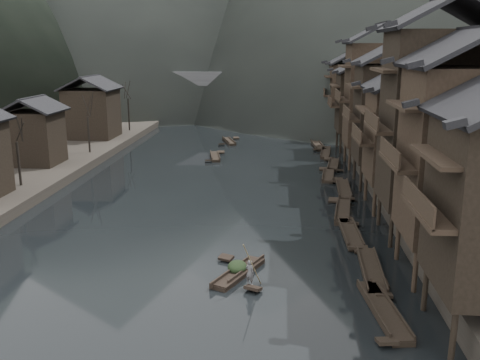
# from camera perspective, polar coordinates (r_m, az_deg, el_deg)

# --- Properties ---
(water) EXTENTS (300.00, 300.00, 0.00)m
(water) POSITION_cam_1_polar(r_m,az_deg,el_deg) (35.49, -6.49, -8.58)
(water) COLOR black
(water) RESTS_ON ground
(stilt_houses) EXTENTS (9.00, 67.60, 17.09)m
(stilt_houses) POSITION_cam_1_polar(r_m,az_deg,el_deg) (52.18, 16.59, 8.42)
(stilt_houses) COLOR black
(stilt_houses) RESTS_ON ground
(left_houses) EXTENTS (8.10, 53.20, 8.73)m
(left_houses) POSITION_cam_1_polar(r_m,az_deg,el_deg) (59.35, -22.71, 5.28)
(left_houses) COLOR black
(left_houses) RESTS_ON left_bank
(bare_trees) EXTENTS (3.51, 62.86, 7.01)m
(bare_trees) POSITION_cam_1_polar(r_m,az_deg,el_deg) (57.98, -19.56, 5.67)
(bare_trees) COLOR black
(bare_trees) RESTS_ON left_bank
(moored_sampans) EXTENTS (2.89, 56.31, 0.47)m
(moored_sampans) POSITION_cam_1_polar(r_m,az_deg,el_deg) (52.54, 10.39, -0.96)
(moored_sampans) COLOR black
(moored_sampans) RESTS_ON water
(midriver_boats) EXTENTS (3.74, 28.68, 0.45)m
(midriver_boats) POSITION_cam_1_polar(r_m,az_deg,el_deg) (77.94, -1.03, 4.15)
(midriver_boats) COLOR black
(midriver_boats) RESTS_ON water
(stone_bridge) EXTENTS (40.00, 6.00, 9.00)m
(stone_bridge) POSITION_cam_1_polar(r_m,az_deg,el_deg) (104.68, 0.95, 9.40)
(stone_bridge) COLOR #4C4C4F
(stone_bridge) RESTS_ON ground
(hero_sampan) EXTENTS (3.11, 5.32, 0.44)m
(hero_sampan) POSITION_cam_1_polar(r_m,az_deg,el_deg) (33.14, -0.15, -9.79)
(hero_sampan) COLOR black
(hero_sampan) RESTS_ON water
(cargo_heap) EXTENTS (1.20, 1.57, 0.72)m
(cargo_heap) POSITION_cam_1_polar(r_m,az_deg,el_deg) (33.12, -0.30, -8.68)
(cargo_heap) COLOR black
(cargo_heap) RESTS_ON hero_sampan
(boatman) EXTENTS (0.67, 0.60, 1.53)m
(boatman) POSITION_cam_1_polar(r_m,az_deg,el_deg) (31.11, 1.06, -9.43)
(boatman) COLOR slate
(boatman) RESTS_ON hero_sampan
(bamboo_pole) EXTENTS (1.13, 1.76, 3.40)m
(bamboo_pole) POSITION_cam_1_polar(r_m,az_deg,el_deg) (30.20, 1.46, -5.14)
(bamboo_pole) COLOR #8C7A51
(bamboo_pole) RESTS_ON boatman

